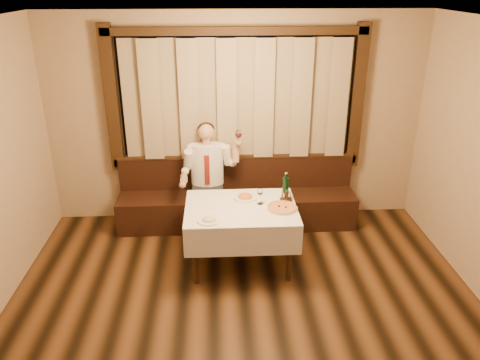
{
  "coord_description": "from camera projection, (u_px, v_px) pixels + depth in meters",
  "views": [
    {
      "loc": [
        -0.26,
        -3.05,
        3.15
      ],
      "look_at": [
        0.0,
        1.9,
        1.0
      ],
      "focal_mm": 35.0,
      "sensor_mm": 36.0,
      "label": 1
    }
  ],
  "objects": [
    {
      "name": "room",
      "position": [
        245.0,
        171.0,
        4.36
      ],
      "size": [
        5.01,
        6.01,
        2.81
      ],
      "color": "black",
      "rests_on": "ground"
    },
    {
      "name": "cruet_caddy",
      "position": [
        286.0,
        197.0,
        5.42
      ],
      "size": [
        0.14,
        0.08,
        0.14
      ],
      "rotation": [
        0.0,
        0.0,
        0.12
      ],
      "color": "black",
      "rests_on": "dining_table"
    },
    {
      "name": "pizza",
      "position": [
        282.0,
        208.0,
        5.26
      ],
      "size": [
        0.35,
        0.35,
        0.04
      ],
      "rotation": [
        0.0,
        0.0,
        -0.26
      ],
      "color": "white",
      "rests_on": "dining_table"
    },
    {
      "name": "banquette",
      "position": [
        237.0,
        202.0,
        6.43
      ],
      "size": [
        3.2,
        0.61,
        0.94
      ],
      "color": "black",
      "rests_on": "ground"
    },
    {
      "name": "dining_table",
      "position": [
        241.0,
        215.0,
        5.36
      ],
      "size": [
        1.27,
        0.97,
        0.76
      ],
      "color": "black",
      "rests_on": "ground"
    },
    {
      "name": "pasta_cream",
      "position": [
        209.0,
        218.0,
        4.99
      ],
      "size": [
        0.25,
        0.25,
        0.09
      ],
      "rotation": [
        0.0,
        0.0,
        0.31
      ],
      "color": "white",
      "rests_on": "dining_table"
    },
    {
      "name": "green_bottle",
      "position": [
        286.0,
        188.0,
        5.43
      ],
      "size": [
        0.07,
        0.07,
        0.34
      ],
      "rotation": [
        0.0,
        0.0,
        -0.23
      ],
      "color": "#0D3E1C",
      "rests_on": "dining_table"
    },
    {
      "name": "pasta_red",
      "position": [
        245.0,
        195.0,
        5.51
      ],
      "size": [
        0.28,
        0.28,
        0.1
      ],
      "rotation": [
        0.0,
        0.0,
        -0.02
      ],
      "color": "white",
      "rests_on": "dining_table"
    },
    {
      "name": "table_wine_glass",
      "position": [
        260.0,
        193.0,
        5.33
      ],
      "size": [
        0.07,
        0.07,
        0.2
      ],
      "rotation": [
        0.0,
        0.0,
        0.12
      ],
      "color": "white",
      "rests_on": "dining_table"
    },
    {
      "name": "seated_man",
      "position": [
        208.0,
        170.0,
        6.12
      ],
      "size": [
        0.8,
        0.6,
        1.45
      ],
      "color": "black",
      "rests_on": "ground"
    }
  ]
}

